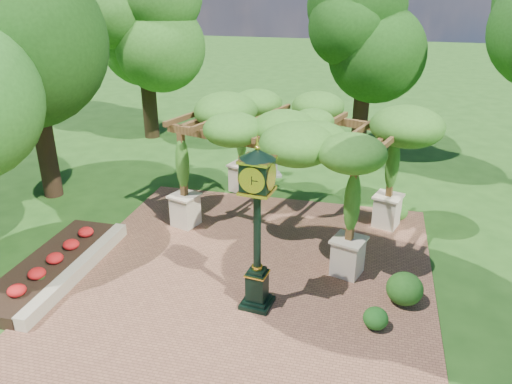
# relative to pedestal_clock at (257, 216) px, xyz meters

# --- Properties ---
(ground) EXTENTS (120.00, 120.00, 0.00)m
(ground) POSITION_rel_pedestal_clock_xyz_m (-0.55, -0.34, -2.55)
(ground) COLOR #1E4714
(ground) RESTS_ON ground
(brick_plaza) EXTENTS (10.00, 12.00, 0.04)m
(brick_plaza) POSITION_rel_pedestal_clock_xyz_m (-0.55, 0.66, -2.53)
(brick_plaza) COLOR brown
(brick_plaza) RESTS_ON ground
(border_wall) EXTENTS (0.35, 5.00, 0.40)m
(border_wall) POSITION_rel_pedestal_clock_xyz_m (-5.15, 0.16, -2.35)
(border_wall) COLOR #C6B793
(border_wall) RESTS_ON ground
(flower_bed) EXTENTS (1.50, 5.00, 0.36)m
(flower_bed) POSITION_rel_pedestal_clock_xyz_m (-6.05, 0.16, -2.37)
(flower_bed) COLOR red
(flower_bed) RESTS_ON ground
(pedestal_clock) EXTENTS (0.94, 0.94, 4.25)m
(pedestal_clock) POSITION_rel_pedestal_clock_xyz_m (0.00, 0.00, 0.00)
(pedestal_clock) COLOR black
(pedestal_clock) RESTS_ON brick_plaza
(pergola) EXTENTS (7.61, 5.98, 4.19)m
(pergola) POSITION_rel_pedestal_clock_xyz_m (-0.11, 4.55, 0.89)
(pergola) COLOR beige
(pergola) RESTS_ON brick_plaza
(sundial) EXTENTS (0.75, 0.75, 1.03)m
(sundial) POSITION_rel_pedestal_clock_xyz_m (-1.43, 8.95, -2.09)
(sundial) COLOR gray
(sundial) RESTS_ON ground
(shrub_front) EXTENTS (0.64, 0.64, 0.54)m
(shrub_front) POSITION_rel_pedestal_clock_xyz_m (2.93, -0.21, -2.24)
(shrub_front) COLOR #1B5317
(shrub_front) RESTS_ON brick_plaza
(shrub_mid) EXTENTS (1.15, 1.15, 0.83)m
(shrub_mid) POSITION_rel_pedestal_clock_xyz_m (3.61, 0.97, -2.09)
(shrub_mid) COLOR #225417
(shrub_mid) RESTS_ON brick_plaza
(shrub_back) EXTENTS (0.74, 0.74, 0.60)m
(shrub_back) POSITION_rel_pedestal_clock_xyz_m (3.53, 5.83, -2.21)
(shrub_back) COLOR #2F641D
(shrub_back) RESTS_ON brick_plaza
(tree_west_near) EXTENTS (4.96, 4.96, 8.56)m
(tree_west_near) POSITION_rel_pedestal_clock_xyz_m (-9.23, 4.99, 3.34)
(tree_west_near) COLOR #362215
(tree_west_near) RESTS_ON ground
(tree_west_far) EXTENTS (4.25, 4.25, 8.43)m
(tree_west_far) POSITION_rel_pedestal_clock_xyz_m (-8.75, 12.90, 3.22)
(tree_west_far) COLOR black
(tree_west_far) RESTS_ON ground
(tree_north) EXTENTS (4.04, 4.04, 8.36)m
(tree_north) POSITION_rel_pedestal_clock_xyz_m (1.81, 13.23, 3.17)
(tree_north) COLOR #361F15
(tree_north) RESTS_ON ground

